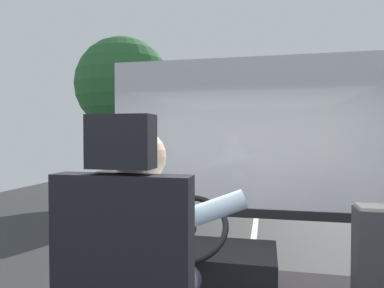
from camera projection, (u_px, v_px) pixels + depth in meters
ground at (258, 204)px, 10.27m from camera, size 18.00×44.00×0.06m
bus_driver at (144, 258)px, 1.37m from camera, size 0.80×0.62×0.81m
steering_console at (200, 272)px, 2.54m from camera, size 1.10×1.04×0.85m
fare_box at (377, 271)px, 2.12m from camera, size 0.26×0.20×0.80m
windshield_panel at (240, 155)px, 3.20m from camera, size 2.50×0.08×1.48m
street_tree at (123, 86)px, 10.91m from camera, size 2.98×2.98×5.11m
shop_building at (347, 118)px, 18.85m from camera, size 10.44×4.69×5.93m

